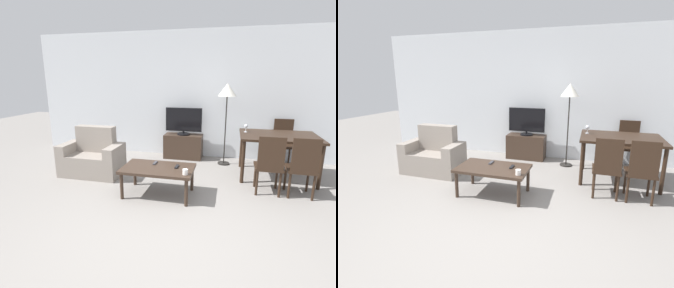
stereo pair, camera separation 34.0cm
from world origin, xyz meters
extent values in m
plane|color=gray|center=(0.00, 0.00, 0.00)|extent=(18.00, 18.00, 0.00)
cube|color=silver|center=(0.00, 3.24, 1.35)|extent=(7.63, 0.06, 2.70)
cube|color=gray|center=(-1.74, 1.56, 0.20)|extent=(0.73, 0.60, 0.39)
cube|color=gray|center=(-1.74, 1.76, 0.63)|extent=(0.73, 0.20, 0.47)
cube|color=gray|center=(-2.19, 1.56, 0.29)|extent=(0.18, 0.60, 0.57)
cube|color=gray|center=(-1.29, 1.56, 0.29)|extent=(0.18, 0.60, 0.57)
cube|color=#38281E|center=(-0.32, 2.97, 0.26)|extent=(0.82, 0.39, 0.52)
cylinder|color=black|center=(-0.32, 2.97, 0.54)|extent=(0.27, 0.27, 0.03)
cylinder|color=black|center=(-0.32, 2.97, 0.58)|extent=(0.04, 0.04, 0.05)
cube|color=black|center=(-0.32, 2.97, 0.85)|extent=(0.78, 0.04, 0.50)
cube|color=black|center=(-0.32, 2.95, 0.85)|extent=(0.74, 0.01, 0.47)
cube|color=#38281E|center=(-0.35, 1.03, 0.41)|extent=(1.06, 0.65, 0.04)
cylinder|color=#38281E|center=(-0.82, 0.76, 0.20)|extent=(0.05, 0.05, 0.39)
cylinder|color=#38281E|center=(0.13, 0.76, 0.20)|extent=(0.05, 0.05, 0.39)
cylinder|color=#38281E|center=(-0.82, 1.30, 0.20)|extent=(0.05, 0.05, 0.39)
cylinder|color=#38281E|center=(0.13, 1.30, 0.20)|extent=(0.05, 0.05, 0.39)
cube|color=black|center=(1.48, 2.23, 0.75)|extent=(1.29, 0.96, 0.04)
cylinder|color=black|center=(0.90, 1.81, 0.36)|extent=(0.06, 0.06, 0.73)
cylinder|color=black|center=(2.07, 1.81, 0.36)|extent=(0.06, 0.06, 0.73)
cylinder|color=black|center=(0.90, 2.65, 0.36)|extent=(0.06, 0.06, 0.73)
cylinder|color=black|center=(2.07, 2.65, 0.36)|extent=(0.06, 0.06, 0.73)
cube|color=black|center=(1.26, 1.52, 0.41)|extent=(0.40, 0.40, 0.04)
cylinder|color=black|center=(1.10, 1.68, 0.19)|extent=(0.04, 0.04, 0.39)
cylinder|color=black|center=(1.42, 1.68, 0.19)|extent=(0.04, 0.04, 0.39)
cylinder|color=black|center=(1.10, 1.35, 0.19)|extent=(0.04, 0.04, 0.39)
cylinder|color=black|center=(1.42, 1.35, 0.19)|extent=(0.04, 0.04, 0.39)
cube|color=black|center=(1.26, 1.33, 0.67)|extent=(0.37, 0.04, 0.49)
cube|color=black|center=(1.71, 2.94, 0.41)|extent=(0.40, 0.40, 0.04)
cylinder|color=black|center=(1.55, 2.77, 0.19)|extent=(0.04, 0.04, 0.39)
cylinder|color=black|center=(1.87, 2.77, 0.19)|extent=(0.04, 0.04, 0.39)
cylinder|color=black|center=(1.55, 3.10, 0.19)|extent=(0.04, 0.04, 0.39)
cylinder|color=black|center=(1.87, 3.10, 0.19)|extent=(0.04, 0.04, 0.39)
cube|color=black|center=(1.71, 3.12, 0.67)|extent=(0.37, 0.04, 0.49)
cube|color=black|center=(1.71, 1.52, 0.41)|extent=(0.40, 0.40, 0.04)
cylinder|color=black|center=(1.55, 1.68, 0.19)|extent=(0.04, 0.04, 0.39)
cylinder|color=black|center=(1.87, 1.68, 0.19)|extent=(0.04, 0.04, 0.39)
cylinder|color=black|center=(1.55, 1.35, 0.19)|extent=(0.04, 0.04, 0.39)
cylinder|color=black|center=(1.87, 1.35, 0.19)|extent=(0.04, 0.04, 0.39)
cube|color=black|center=(1.71, 1.33, 0.67)|extent=(0.37, 0.04, 0.49)
cylinder|color=black|center=(0.57, 2.74, 0.01)|extent=(0.24, 0.24, 0.02)
cylinder|color=black|center=(0.57, 2.74, 0.70)|extent=(0.02, 0.02, 1.35)
cone|color=white|center=(0.57, 2.74, 1.50)|extent=(0.35, 0.35, 0.24)
cube|color=#38383D|center=(-0.44, 1.19, 0.44)|extent=(0.04, 0.15, 0.02)
cube|color=black|center=(-0.07, 1.10, 0.44)|extent=(0.04, 0.15, 0.02)
cylinder|color=white|center=(0.10, 0.83, 0.47)|extent=(0.07, 0.07, 0.08)
cylinder|color=silver|center=(0.94, 2.34, 0.77)|extent=(0.06, 0.06, 0.01)
cylinder|color=silver|center=(0.94, 2.34, 0.81)|extent=(0.01, 0.01, 0.07)
sphere|color=silver|center=(0.94, 2.34, 0.88)|extent=(0.07, 0.07, 0.07)
camera|label=1|loc=(0.67, -2.51, 1.73)|focal=28.00mm
camera|label=2|loc=(0.99, -2.41, 1.73)|focal=28.00mm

